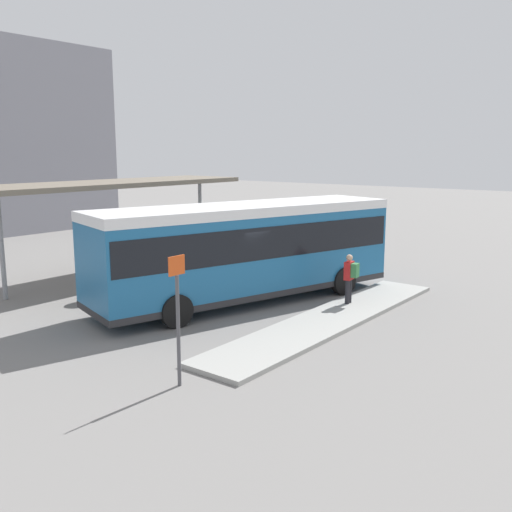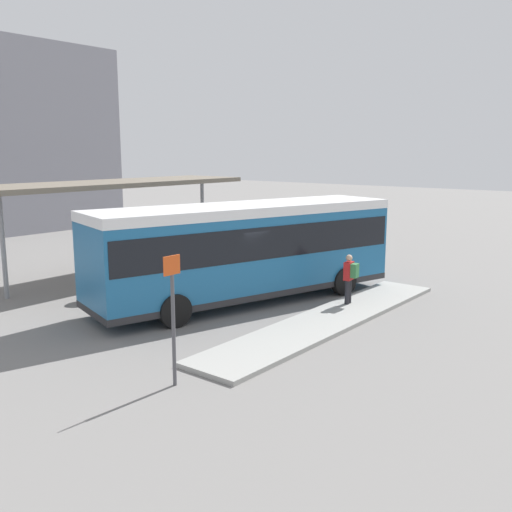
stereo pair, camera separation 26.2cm
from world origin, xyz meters
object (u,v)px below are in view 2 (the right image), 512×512
bicycle_orange (329,251)px  bicycle_white (316,250)px  potted_planter_near_shelter (100,280)px  city_bus (246,245)px  platform_sign (173,314)px  pedestrian_waiting (350,276)px

bicycle_orange → bicycle_white: (0.01, 0.71, -0.02)m
bicycle_orange → potted_planter_near_shelter: (-10.95, 2.18, 0.30)m
city_bus → platform_sign: 7.03m
city_bus → bicycle_white: (8.06, 2.48, -1.52)m
city_bus → bicycle_orange: bearing=28.9°
bicycle_orange → bicycle_white: bearing=5.0°
bicycle_orange → bicycle_white: bicycle_orange is taller
pedestrian_waiting → bicycle_orange: (6.61, 4.80, -0.65)m
platform_sign → bicycle_white: bearing=21.7°
bicycle_white → platform_sign: platform_sign is taller
bicycle_white → city_bus: bearing=-66.3°
potted_planter_near_shelter → pedestrian_waiting: bearing=-58.2°
potted_planter_near_shelter → platform_sign: 7.95m
platform_sign → bicycle_orange: bearing=19.2°
pedestrian_waiting → potted_planter_near_shelter: 8.23m
city_bus → bicycle_orange: (8.06, 1.76, -1.50)m
city_bus → platform_sign: size_ratio=3.83×
bicycle_orange → city_bus: bearing=107.8°
platform_sign → city_bus: bearing=27.2°
bicycle_orange → potted_planter_near_shelter: size_ratio=1.34×
pedestrian_waiting → bicycle_orange: 8.20m
potted_planter_near_shelter → platform_sign: bearing=-115.2°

